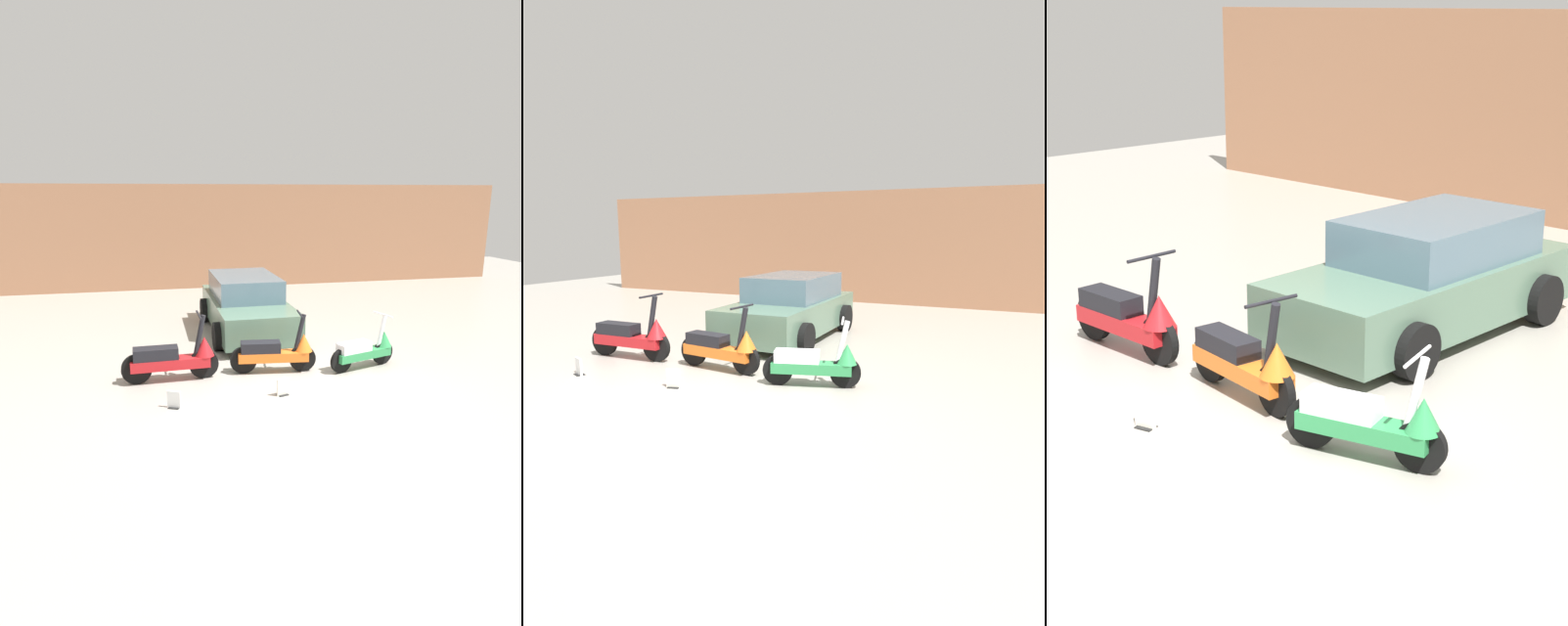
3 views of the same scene
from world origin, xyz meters
The scene contains 8 objects.
ground_plane centered at (0.00, 0.00, 0.00)m, with size 28.00×28.00×0.00m, color #9E998E.
wall_back centered at (0.00, 8.90, 1.66)m, with size 19.60×0.12×3.32m, color #9E6B4C.
scooter_front_left centered at (-1.95, 0.76, 0.39)m, with size 1.59×0.57×1.11m.
scooter_front_right centered at (-0.20, 0.77, 0.37)m, with size 1.50×0.54×1.05m.
scooter_front_center centered at (1.39, 0.65, 0.34)m, with size 1.33×0.64×0.95m.
car_rear_left centered at (-0.24, 3.43, 0.60)m, with size 1.82×3.72×1.26m.
placard_near_left_scooter centered at (-2.02, -0.34, 0.11)m, with size 0.20×0.17×0.26m.
placard_near_right_scooter centered at (-0.36, -0.23, 0.11)m, with size 0.20×0.16×0.26m.
Camera 2 is at (3.74, -5.44, 2.12)m, focal length 28.00 mm.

